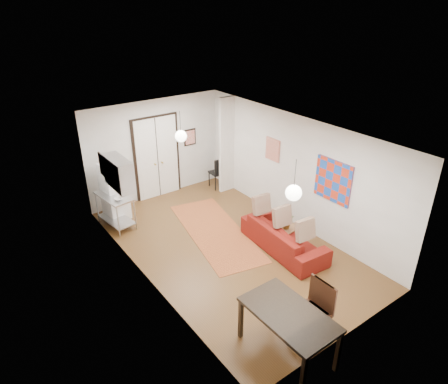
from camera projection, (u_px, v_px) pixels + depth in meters
floor at (227, 246)px, 9.65m from camera, size 7.00×7.00×0.00m
ceiling at (228, 131)px, 8.37m from camera, size 4.20×7.00×0.02m
wall_back at (156, 149)px, 11.55m from camera, size 4.20×0.02×2.90m
wall_front at (356, 270)px, 6.47m from camera, size 4.20×0.02×2.90m
wall_left at (143, 220)px, 7.90m from camera, size 0.02×7.00×2.90m
wall_right at (294, 171)px, 10.12m from camera, size 0.02×7.00×2.90m
double_doors at (157, 158)px, 11.63m from camera, size 1.44×0.06×2.50m
stub_partition at (227, 146)px, 11.84m from camera, size 0.50×0.10×2.90m
wall_cabinet at (119, 173)px, 8.89m from camera, size 0.35×1.00×0.70m
painting_popart at (333, 181)px, 9.11m from camera, size 0.05×1.00×1.00m
painting_abstract at (273, 150)px, 10.53m from camera, size 0.05×0.50×0.60m
poster_back at (190, 137)px, 12.07m from camera, size 0.40×0.03×0.50m
print_left at (103, 166)px, 9.15m from camera, size 0.03×0.44×0.54m
pendant_back at (181, 136)px, 10.11m from camera, size 0.30×0.30×0.80m
pendant_front at (294, 193)px, 7.21m from camera, size 0.30×0.30×0.80m
kilim_rug at (216, 232)px, 10.24m from camera, size 2.00×3.71×0.01m
sofa at (284, 237)px, 9.41m from camera, size 2.36×1.07×0.67m
coffee_table at (283, 231)px, 9.73m from camera, size 0.82×0.52×0.34m
potted_plant at (287, 222)px, 9.69m from camera, size 0.30×0.33×0.33m
kitchen_counter at (115, 206)px, 10.31m from camera, size 0.72×1.21×0.87m
bowl at (118, 199)px, 9.94m from camera, size 0.26×0.26×0.05m
soap_bottle at (110, 189)px, 10.31m from camera, size 0.11×0.10×0.18m
fridge at (114, 192)px, 10.54m from camera, size 0.64×0.64×1.59m
dining_table at (289, 318)px, 6.44m from camera, size 0.91×1.59×0.88m
dining_chair_near at (306, 303)px, 6.95m from camera, size 0.52×0.74×1.08m
dining_chair_far at (309, 306)px, 6.91m from camera, size 0.52×0.74×1.08m
black_side_chair at (216, 169)px, 12.47m from camera, size 0.50×0.50×1.00m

